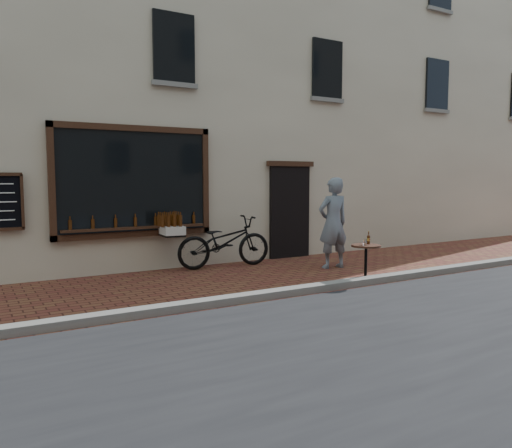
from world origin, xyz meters
TOP-DOWN VIEW (x-y plane):
  - ground at (0.00, 0.00)m, footprint 90.00×90.00m
  - kerb at (0.00, 0.20)m, footprint 90.00×0.25m
  - shop_building at (0.00, 6.50)m, footprint 28.00×6.20m
  - cargo_bicycle at (-0.12, 3.05)m, footprint 2.53×0.89m
  - bistro_table at (1.48, 0.35)m, footprint 0.54×0.54m
  - pedestrian at (1.89, 1.80)m, footprint 0.74×0.51m

SIDE VIEW (x-z plane):
  - ground at x=0.00m, z-range 0.00..0.00m
  - kerb at x=0.00m, z-range 0.00..0.12m
  - bistro_table at x=1.48m, z-range 0.03..0.96m
  - cargo_bicycle at x=-0.12m, z-range -0.03..1.15m
  - pedestrian at x=1.89m, z-range 0.00..1.94m
  - shop_building at x=0.00m, z-range 0.00..10.00m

